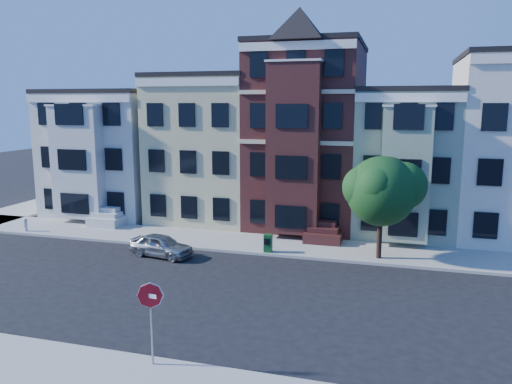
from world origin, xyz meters
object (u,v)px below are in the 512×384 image
(street_tree, at_px, (381,196))
(stop_sign, at_px, (151,319))
(fire_hydrant, at_px, (26,226))
(newspaper_box, at_px, (268,243))
(parked_car, at_px, (161,245))

(street_tree, bearing_deg, stop_sign, -115.80)
(street_tree, height_order, stop_sign, street_tree)
(street_tree, distance_m, stop_sign, 14.94)
(street_tree, distance_m, fire_hydrant, 22.51)
(street_tree, relative_size, fire_hydrant, 10.05)
(newspaper_box, height_order, fire_hydrant, newspaper_box)
(stop_sign, bearing_deg, newspaper_box, 93.13)
(parked_car, height_order, fire_hydrant, parked_car)
(parked_car, xyz_separation_m, newspaper_box, (5.58, 1.94, 0.03))
(street_tree, height_order, newspaper_box, street_tree)
(parked_car, xyz_separation_m, stop_sign, (5.12, -10.84, 1.07))
(street_tree, xyz_separation_m, parked_car, (-11.57, -2.51, -2.92))
(street_tree, height_order, fire_hydrant, street_tree)
(parked_car, bearing_deg, fire_hydrant, 89.03)
(parked_car, bearing_deg, stop_sign, -144.59)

